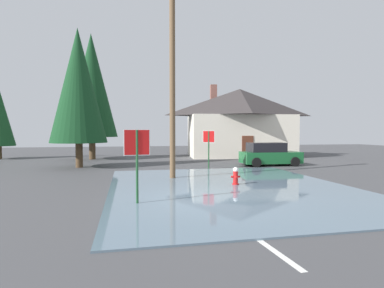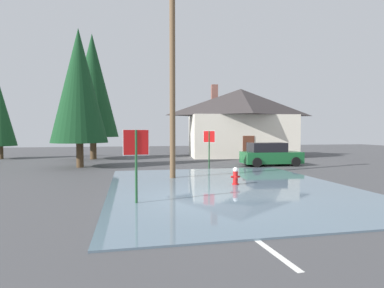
% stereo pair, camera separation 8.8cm
% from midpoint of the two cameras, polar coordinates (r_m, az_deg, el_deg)
% --- Properties ---
extents(ground_plane, '(80.00, 80.00, 0.10)m').
position_cam_midpoint_polar(ground_plane, '(10.87, 2.33, -10.51)').
color(ground_plane, '#424244').
extents(flood_puddle, '(9.91, 12.41, 0.05)m').
position_cam_midpoint_polar(flood_puddle, '(13.27, 6.80, -7.85)').
color(flood_puddle, slate).
rests_on(flood_puddle, ground).
extents(lane_stop_bar, '(3.54, 0.44, 0.01)m').
position_cam_midpoint_polar(lane_stop_bar, '(9.93, 7.57, -11.44)').
color(lane_stop_bar, silver).
rests_on(lane_stop_bar, ground).
extents(lane_center_stripe, '(0.33, 3.03, 0.01)m').
position_cam_midpoint_polar(lane_center_stripe, '(7.10, 12.25, -17.12)').
color(lane_center_stripe, silver).
rests_on(lane_center_stripe, ground).
extents(stop_sign_near, '(0.84, 0.14, 2.44)m').
position_cam_midpoint_polar(stop_sign_near, '(10.09, -10.35, -1.15)').
color(stop_sign_near, '#1E4C28').
rests_on(stop_sign_near, ground).
extents(fire_hydrant, '(0.40, 0.35, 0.81)m').
position_cam_midpoint_polar(fire_hydrant, '(13.72, 7.85, -5.95)').
color(fire_hydrant, red).
rests_on(fire_hydrant, ground).
extents(utility_pole, '(1.60, 0.28, 9.76)m').
position_cam_midpoint_polar(utility_pole, '(15.68, -3.80, 12.23)').
color(utility_pole, brown).
rests_on(utility_pole, ground).
extents(stop_sign_far, '(0.68, 0.34, 2.42)m').
position_cam_midpoint_polar(stop_sign_far, '(19.53, 2.97, 0.46)').
color(stop_sign_far, '#1E4C28').
rests_on(stop_sign_far, ground).
extents(house, '(10.68, 6.93, 6.89)m').
position_cam_midpoint_polar(house, '(29.77, 8.66, 4.12)').
color(house, silver).
rests_on(house, ground).
extents(parked_car, '(4.12, 2.10, 1.60)m').
position_cam_midpoint_polar(parked_car, '(22.22, 13.91, -1.90)').
color(parked_car, '#195B2D').
rests_on(parked_car, ground).
extents(pine_tree_mid_left, '(4.26, 4.26, 10.64)m').
position_cam_midpoint_polar(pine_tree_mid_left, '(27.97, -18.11, 10.20)').
color(pine_tree_mid_left, '#4C3823').
rests_on(pine_tree_mid_left, ground).
extents(pine_tree_short_left, '(3.64, 3.64, 9.09)m').
position_cam_midpoint_polar(pine_tree_short_left, '(21.81, -20.33, 10.03)').
color(pine_tree_short_left, '#4C3823').
rests_on(pine_tree_short_left, ground).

